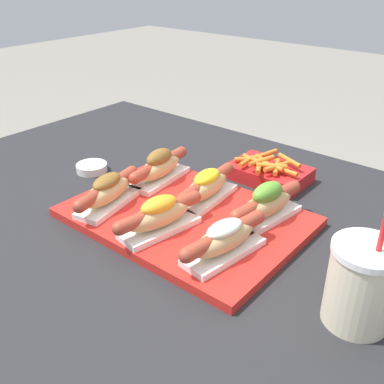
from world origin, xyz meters
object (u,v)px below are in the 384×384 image
(serving_tray, at_px, (186,217))
(drink_cup, at_px, (361,285))
(hot_dog_4, at_px, (207,186))
(sauce_bowl, at_px, (92,167))
(hot_dog_1, at_px, (159,215))
(hot_dog_2, at_px, (224,239))
(fries_basket, at_px, (269,172))
(hot_dog_0, at_px, (108,191))
(hot_dog_5, at_px, (267,203))
(hot_dog_3, at_px, (160,167))

(serving_tray, relative_size, drink_cup, 2.42)
(hot_dog_4, bearing_deg, sauce_bowl, -173.26)
(hot_dog_1, xyz_separation_m, hot_dog_2, (0.14, 0.01, -0.00))
(hot_dog_1, bearing_deg, hot_dog_4, 92.02)
(hot_dog_1, relative_size, fries_basket, 1.10)
(hot_dog_0, xyz_separation_m, hot_dog_1, (0.15, -0.00, 0.00))
(hot_dog_1, bearing_deg, drink_cup, 4.03)
(hot_dog_2, bearing_deg, hot_dog_5, 92.59)
(hot_dog_2, height_order, hot_dog_3, hot_dog_3)
(hot_dog_2, xyz_separation_m, hot_dog_4, (-0.14, 0.14, 0.00))
(hot_dog_3, bearing_deg, sauce_bowl, -166.93)
(hot_dog_5, distance_m, drink_cup, 0.28)
(hot_dog_1, bearing_deg, fries_basket, 85.48)
(hot_dog_4, distance_m, sauce_bowl, 0.34)
(hot_dog_1, relative_size, hot_dog_3, 0.99)
(serving_tray, bearing_deg, hot_dog_3, 152.10)
(sauce_bowl, distance_m, fries_basket, 0.44)
(sauce_bowl, bearing_deg, hot_dog_4, 6.74)
(hot_dog_3, distance_m, sauce_bowl, 0.20)
(serving_tray, distance_m, hot_dog_3, 0.17)
(serving_tray, distance_m, sauce_bowl, 0.34)
(hot_dog_0, distance_m, sauce_bowl, 0.22)
(sauce_bowl, height_order, fries_basket, fries_basket)
(hot_dog_5, bearing_deg, hot_dog_3, -178.42)
(drink_cup, bearing_deg, hot_dog_0, -177.48)
(hot_dog_1, xyz_separation_m, hot_dog_3, (-0.15, 0.16, 0.00))
(hot_dog_4, xyz_separation_m, fries_basket, (0.03, 0.20, -0.03))
(hot_dog_0, relative_size, hot_dog_3, 0.99)
(hot_dog_2, xyz_separation_m, hot_dog_3, (-0.28, 0.14, 0.00))
(hot_dog_0, distance_m, hot_dog_1, 0.15)
(hot_dog_5, height_order, fries_basket, hot_dog_5)
(hot_dog_0, height_order, hot_dog_1, hot_dog_1)
(serving_tray, xyz_separation_m, hot_dog_2, (0.14, -0.07, 0.04))
(hot_dog_5, bearing_deg, drink_cup, -30.04)
(hot_dog_0, height_order, fries_basket, hot_dog_0)
(drink_cup, relative_size, fries_basket, 1.05)
(drink_cup, bearing_deg, hot_dog_2, -177.10)
(hot_dog_1, relative_size, hot_dog_2, 1.00)
(drink_cup, bearing_deg, hot_dog_5, 149.96)
(hot_dog_5, distance_m, fries_basket, 0.22)
(hot_dog_0, bearing_deg, hot_dog_4, 45.96)
(hot_dog_0, distance_m, hot_dog_5, 0.32)
(hot_dog_2, distance_m, fries_basket, 0.36)
(hot_dog_1, xyz_separation_m, fries_basket, (0.03, 0.35, -0.03))
(sauce_bowl, bearing_deg, hot_dog_5, 6.35)
(hot_dog_0, distance_m, fries_basket, 0.39)
(hot_dog_1, xyz_separation_m, drink_cup, (0.37, 0.03, 0.01))
(sauce_bowl, xyz_separation_m, drink_cup, (0.71, -0.09, 0.06))
(hot_dog_0, distance_m, drink_cup, 0.52)
(serving_tray, xyz_separation_m, hot_dog_0, (-0.14, -0.08, 0.04))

